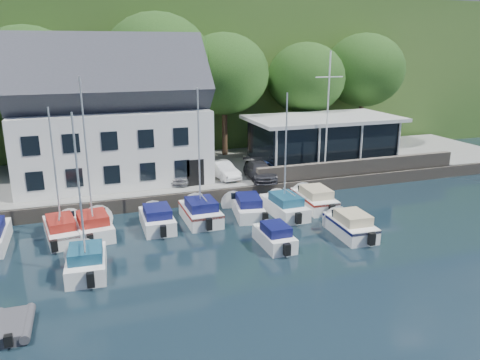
{
  "coord_description": "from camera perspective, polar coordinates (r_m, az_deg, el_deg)",
  "views": [
    {
      "loc": [
        -9.38,
        -20.35,
        11.12
      ],
      "look_at": [
        0.81,
        9.0,
        2.17
      ],
      "focal_mm": 35.0,
      "sensor_mm": 36.0,
      "label": 1
    }
  ],
  "objects": [
    {
      "name": "boat_r1_1",
      "position": [
        29.01,
        -21.62,
        0.98
      ],
      "size": [
        2.75,
        6.42,
        8.25
      ],
      "primitive_type": null,
      "rotation": [
        0.0,
        0.0,
        0.14
      ],
      "color": "white",
      "rests_on": "ground"
    },
    {
      "name": "tree_2",
      "position": [
        42.64,
        -9.87,
        10.95
      ],
      "size": [
        9.48,
        9.48,
        12.96
      ],
      "primitive_type": null,
      "color": "#193810",
      "rests_on": "quay"
    },
    {
      "name": "tree_3",
      "position": [
        44.29,
        -1.91,
        10.29
      ],
      "size": [
        8.29,
        8.29,
        11.32
      ],
      "primitive_type": null,
      "color": "#193810",
      "rests_on": "quay"
    },
    {
      "name": "boat_r2_3",
      "position": [
        27.06,
        4.21,
        -6.64
      ],
      "size": [
        1.71,
        4.64,
        1.38
      ],
      "primitive_type": null,
      "rotation": [
        0.0,
        0.0,
        0.01
      ],
      "color": "white",
      "rests_on": "ground"
    },
    {
      "name": "boat_r2_4",
      "position": [
        29.22,
        13.31,
        -5.16
      ],
      "size": [
        2.3,
        5.57,
        1.5
      ],
      "primitive_type": null,
      "rotation": [
        0.0,
        0.0,
        -0.05
      ],
      "color": "white",
      "rests_on": "ground"
    },
    {
      "name": "tree_4",
      "position": [
        47.52,
        7.95,
        10.04
      ],
      "size": [
        7.68,
        7.68,
        10.49
      ],
      "primitive_type": null,
      "color": "#193810",
      "rests_on": "quay"
    },
    {
      "name": "ground",
      "position": [
        25.01,
        5.1,
        -10.39
      ],
      "size": [
        180.0,
        180.0,
        0.0
      ],
      "primitive_type": "plane",
      "color": "black",
      "rests_on": "ground"
    },
    {
      "name": "car_white",
      "position": [
        37.06,
        -2.15,
        1.25
      ],
      "size": [
        2.08,
        4.1,
        1.29
      ],
      "primitive_type": "imported",
      "rotation": [
        0.0,
        0.0,
        0.19
      ],
      "color": "white",
      "rests_on": "quay"
    },
    {
      "name": "car_blue",
      "position": [
        37.62,
        2.89,
        1.4
      ],
      "size": [
        1.42,
        3.51,
        1.2
      ],
      "primitive_type": "imported",
      "rotation": [
        0.0,
        0.0,
        0.01
      ],
      "color": "#314A96",
      "rests_on": "quay"
    },
    {
      "name": "boat_r1_7",
      "position": [
        33.65,
        9.03,
        -2.07
      ],
      "size": [
        2.4,
        6.18,
        1.51
      ],
      "primitive_type": null,
      "rotation": [
        0.0,
        0.0,
        -0.04
      ],
      "color": "white",
      "rests_on": "ground"
    },
    {
      "name": "car_silver",
      "position": [
        36.21,
        -7.22,
        0.68
      ],
      "size": [
        2.44,
        3.72,
        1.18
      ],
      "primitive_type": "imported",
      "rotation": [
        0.0,
        0.0,
        -0.33
      ],
      "color": "#A6A6AB",
      "rests_on": "quay"
    },
    {
      "name": "boat_r1_4",
      "position": [
        29.63,
        -5.02,
        3.55
      ],
      "size": [
        2.33,
        5.65,
        9.45
      ],
      "primitive_type": null,
      "rotation": [
        0.0,
        0.0,
        0.01
      ],
      "color": "white",
      "rests_on": "ground"
    },
    {
      "name": "boat_r1_3",
      "position": [
        30.02,
        -10.09,
        -4.44
      ],
      "size": [
        2.09,
        5.41,
        1.45
      ],
      "primitive_type": null,
      "rotation": [
        0.0,
        0.0,
        -0.01
      ],
      "color": "white",
      "rests_on": "ground"
    },
    {
      "name": "seawall",
      "position": [
        39.44,
        14.37,
        1.6
      ],
      "size": [
        18.0,
        0.5,
        1.2
      ],
      "primitive_type": "cube",
      "color": "#62594E",
      "rests_on": "quay"
    },
    {
      "name": "hillside",
      "position": [
        82.94,
        -13.0,
        13.52
      ],
      "size": [
        160.0,
        75.0,
        16.0
      ],
      "primitive_type": "cube",
      "color": "#2D511E",
      "rests_on": "ground"
    },
    {
      "name": "club_pavilion",
      "position": [
        42.44,
        9.99,
        4.87
      ],
      "size": [
        13.2,
        7.2,
        4.1
      ],
      "primitive_type": null,
      "color": "black",
      "rests_on": "quay"
    },
    {
      "name": "boat_r1_2",
      "position": [
        28.69,
        -18.1,
        1.89
      ],
      "size": [
        2.77,
        5.7,
        8.96
      ],
      "primitive_type": null,
      "rotation": [
        0.0,
        0.0,
        0.12
      ],
      "color": "white",
      "rests_on": "ground"
    },
    {
      "name": "tree_1",
      "position": [
        42.49,
        -24.05,
        8.98
      ],
      "size": [
        8.61,
        8.61,
        11.76
      ],
      "primitive_type": null,
      "color": "#193810",
      "rests_on": "quay"
    },
    {
      "name": "dinghy_1",
      "position": [
        21.73,
        -26.04,
        -15.54
      ],
      "size": [
        1.68,
        2.75,
        0.63
      ],
      "primitive_type": null,
      "rotation": [
        0.0,
        0.0,
        -0.02
      ],
      "color": "#3D3C42",
      "rests_on": "ground"
    },
    {
      "name": "quay_face",
      "position": [
        34.4,
        -2.37,
        -1.92
      ],
      "size": [
        60.0,
        0.3,
        1.0
      ],
      "primitive_type": "cube",
      "color": "#62594E",
      "rests_on": "ground"
    },
    {
      "name": "boat_r2_1",
      "position": [
        23.78,
        -19.04,
        -0.82
      ],
      "size": [
        2.42,
        5.2,
        9.14
      ],
      "primitive_type": null,
      "rotation": [
        0.0,
        0.0,
        -0.07
      ],
      "color": "white",
      "rests_on": "ground"
    },
    {
      "name": "quay",
      "position": [
        40.41,
        -5.04,
        0.78
      ],
      "size": [
        60.0,
        13.0,
        1.0
      ],
      "primitive_type": "cube",
      "color": "gray",
      "rests_on": "ground"
    },
    {
      "name": "car_dgrey",
      "position": [
        36.69,
        2.42,
        1.12
      ],
      "size": [
        2.24,
        4.68,
        1.32
      ],
      "primitive_type": "imported",
      "rotation": [
        0.0,
        0.0,
        -0.09
      ],
      "color": "#2F2F35",
      "rests_on": "quay"
    },
    {
      "name": "boat_r1_6",
      "position": [
        31.01,
        5.59,
        3.62
      ],
      "size": [
        2.25,
        6.27,
        8.95
      ],
      "primitive_type": null,
      "rotation": [
        0.0,
        0.0,
        0.03
      ],
      "color": "white",
      "rests_on": "ground"
    },
    {
      "name": "flagpole",
      "position": [
        37.56,
        10.61,
        7.78
      ],
      "size": [
        2.34,
        0.2,
        9.75
      ],
      "primitive_type": null,
      "color": "white",
      "rests_on": "quay"
    },
    {
      "name": "boat_r1_5",
      "position": [
        31.81,
        0.91,
        -3.05
      ],
      "size": [
        2.9,
        6.21,
        1.4
      ],
      "primitive_type": null,
      "rotation": [
        0.0,
        0.0,
        -0.17
      ],
      "color": "white",
      "rests_on": "ground"
    },
    {
      "name": "tree_5",
      "position": [
        51.7,
        14.71,
        10.66
      ],
      "size": [
        8.35,
        8.35,
        11.41
      ],
      "primitive_type": null,
      "color": "#193810",
      "rests_on": "quay"
    },
    {
      "name": "field_patch",
      "position": [
        92.14,
        -8.72,
        19.03
      ],
      "size": [
        50.0,
        30.0,
        0.3
      ],
      "primitive_type": "cube",
      "color": "olive",
      "rests_on": "hillside"
    },
    {
      "name": "harbor_building",
      "position": [
        37.37,
        -15.36,
        6.63
      ],
      "size": [
        14.4,
        8.2,
        8.7
      ],
      "primitive_type": null,
      "color": "white",
      "rests_on": "quay"
    }
  ]
}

